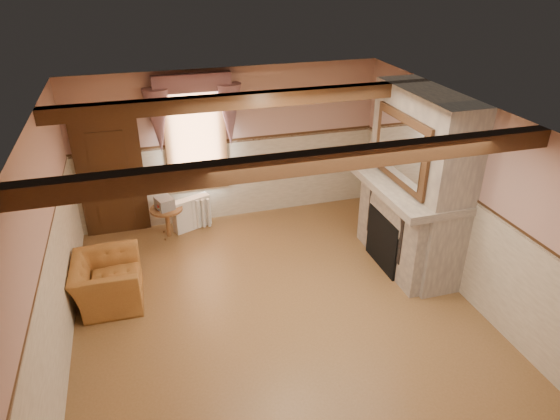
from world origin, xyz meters
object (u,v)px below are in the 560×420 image
object	(u,v)px
side_table	(168,222)
radiator	(192,213)
bowl	(401,175)
oil_lamp	(389,159)
mantel_clock	(383,158)
armchair	(108,282)

from	to	relation	value
side_table	radiator	bearing A→B (deg)	20.93
bowl	oil_lamp	bearing A→B (deg)	90.00
mantel_clock	oil_lamp	world-z (taller)	oil_lamp
oil_lamp	mantel_clock	bearing A→B (deg)	90.00
radiator	oil_lamp	size ratio (longest dim) A/B	2.50
bowl	oil_lamp	xyz separation A→B (m)	(0.00, 0.42, 0.09)
side_table	bowl	xyz separation A→B (m)	(3.50, -1.72, 1.19)
bowl	side_table	bearing A→B (deg)	153.83
radiator	mantel_clock	size ratio (longest dim) A/B	2.92
mantel_clock	armchair	bearing A→B (deg)	-173.08
side_table	mantel_clock	bearing A→B (deg)	-17.78
radiator	mantel_clock	distance (m)	3.54
bowl	mantel_clock	bearing A→B (deg)	90.00
bowl	mantel_clock	xyz separation A→B (m)	(0.00, 0.60, 0.05)
radiator	bowl	size ratio (longest dim) A/B	1.81
mantel_clock	bowl	bearing A→B (deg)	-90.00
mantel_clock	side_table	bearing A→B (deg)	162.22
side_table	armchair	bearing A→B (deg)	-120.69
armchair	oil_lamp	xyz separation A→B (m)	(4.49, 0.36, 1.22)
side_table	oil_lamp	distance (m)	3.95
mantel_clock	oil_lamp	xyz separation A→B (m)	(0.00, -0.18, 0.04)
radiator	oil_lamp	bearing A→B (deg)	-47.78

